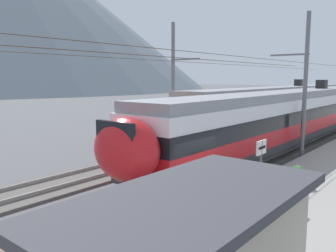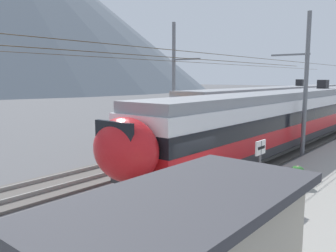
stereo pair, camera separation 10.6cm
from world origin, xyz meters
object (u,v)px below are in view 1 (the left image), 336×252
Objects in this scene: catenary_mast_far_side at (175,83)px; platform_sign at (261,157)px; train_near_platform at (296,113)px; train_far_track at (278,104)px; catenary_mast_mid at (303,85)px; handbag_near_sign at (243,198)px; potted_plant_platform_edge at (297,175)px.

platform_sign is at bearing -127.89° from catenary_mast_far_side.
train_near_platform is 1.04× the size of train_far_track.
platform_sign is at bearing -169.35° from catenary_mast_mid.
handbag_near_sign is at bearing -172.21° from catenary_mast_mid.
platform_sign is (-21.59, -8.13, -0.25)m from train_far_track.
catenary_mast_far_side is 12.21m from potted_plant_platform_edge.
train_near_platform is 9.50m from train_far_track.
catenary_mast_mid is 8.42m from catenary_mast_far_side.
train_near_platform is at bearing -150.66° from train_far_track.
train_far_track reaches higher than platform_sign.
catenary_mast_mid is 1.00× the size of catenary_mast_far_side.
train_near_platform is 15.94× the size of platform_sign.
catenary_mast_far_side is 140.10× the size of handbag_near_sign.
catenary_mast_mid is 10.20m from handbag_near_sign.
catenary_mast_far_side is 12.92m from platform_sign.
train_far_track is (8.29, 4.66, -0.00)m from train_near_platform.
handbag_near_sign is (-13.77, -3.08, -1.72)m from train_near_platform.
catenary_mast_mid is 22.79× the size of platform_sign.
handbag_near_sign is at bearing -160.67° from train_far_track.
handbag_near_sign is (-9.37, -1.28, -3.82)m from catenary_mast_mid.
catenary_mast_far_side is (-13.80, 1.89, 2.15)m from train_far_track.
handbag_near_sign is 3.14m from potted_plant_platform_edge.
train_far_track is 23.07m from platform_sign.
platform_sign is at bearing -159.37° from train_far_track.
catenary_mast_mid is 59.67× the size of potted_plant_platform_edge.
train_near_platform reaches higher than platform_sign.
train_near_platform is 8.82m from catenary_mast_far_side.
train_far_track is at bearing 26.96° from catenary_mast_mid.
train_near_platform is 0.70× the size of catenary_mast_far_side.
catenary_mast_far_side is (-5.51, 6.54, 2.15)m from train_near_platform.
potted_plant_platform_edge is at bearing -161.66° from catenary_mast_mid.
platform_sign is 6.15× the size of handbag_near_sign.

